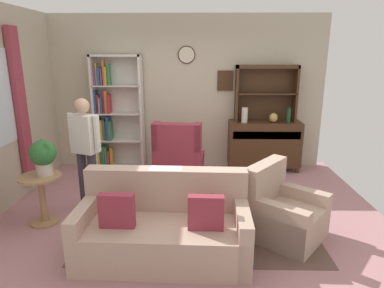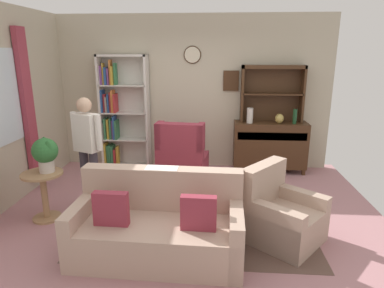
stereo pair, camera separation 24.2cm
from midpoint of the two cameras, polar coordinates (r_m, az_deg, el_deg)
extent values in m
cube|color=#B27A7F|center=(4.70, -2.79, -12.02)|extent=(5.40, 4.60, 0.02)
cube|color=#BCB299|center=(6.34, -1.74, 8.59)|extent=(5.00, 0.06, 2.80)
cylinder|color=beige|center=(6.26, -2.07, 14.83)|extent=(0.28, 0.03, 0.28)
torus|color=#382314|center=(6.26, -2.07, 14.83)|extent=(0.31, 0.02, 0.31)
cube|color=#422816|center=(6.28, 4.51, 10.64)|extent=(0.28, 0.03, 0.36)
cube|color=#9E3847|center=(5.66, -28.06, 5.45)|extent=(0.08, 0.24, 2.30)
cube|color=brown|center=(4.42, -0.39, -13.68)|extent=(2.85, 1.77, 0.01)
cube|color=silver|center=(6.51, -17.05, 4.98)|extent=(0.04, 0.30, 2.10)
cube|color=silver|center=(6.30, -9.56, 5.11)|extent=(0.04, 0.30, 2.10)
cube|color=silver|center=(6.29, -13.96, 14.31)|extent=(0.90, 0.30, 0.04)
cube|color=silver|center=(6.64, -12.82, -3.71)|extent=(0.90, 0.30, 0.04)
cube|color=silver|center=(6.52, -13.06, 5.29)|extent=(0.90, 0.01, 2.10)
cube|color=silver|center=(6.49, -13.09, 0.67)|extent=(0.86, 0.30, 0.02)
cube|color=gold|center=(6.66, -16.28, -1.72)|extent=(0.03, 0.23, 0.42)
cube|color=#337247|center=(6.65, -15.91, -1.95)|extent=(0.04, 0.17, 0.37)
cube|color=#337247|center=(6.64, -15.52, -1.91)|extent=(0.03, 0.23, 0.38)
cube|color=#337247|center=(6.63, -15.20, -1.98)|extent=(0.04, 0.21, 0.37)
cube|color=#B22D33|center=(6.63, -14.84, -2.28)|extent=(0.04, 0.17, 0.29)
cube|color=gold|center=(6.61, -14.44, -2.04)|extent=(0.04, 0.11, 0.35)
cube|color=silver|center=(6.39, -13.37, 5.05)|extent=(0.86, 0.30, 0.02)
cube|color=gray|center=(6.55, -16.61, 2.01)|extent=(0.02, 0.16, 0.31)
cube|color=#337247|center=(6.53, -16.36, 2.36)|extent=(0.03, 0.23, 0.39)
cube|color=gold|center=(6.52, -15.98, 2.29)|extent=(0.04, 0.15, 0.37)
cube|color=#337247|center=(6.50, -15.59, 2.36)|extent=(0.04, 0.13, 0.39)
cube|color=#723F7F|center=(6.49, -15.27, 2.20)|extent=(0.03, 0.12, 0.35)
cube|color=#284C8C|center=(6.47, -14.97, 2.60)|extent=(0.03, 0.21, 0.44)
cube|color=#337247|center=(6.47, -14.62, 2.24)|extent=(0.03, 0.23, 0.36)
cube|color=silver|center=(6.32, -13.65, 9.56)|extent=(0.86, 0.30, 0.02)
cube|color=#284C8C|center=(6.44, -16.96, 6.83)|extent=(0.03, 0.21, 0.41)
cube|color=#B22D33|center=(6.44, -16.61, 6.50)|extent=(0.04, 0.11, 0.33)
cube|color=gray|center=(6.43, -16.27, 6.30)|extent=(0.03, 0.19, 0.28)
cube|color=#284C8C|center=(6.42, -15.96, 6.52)|extent=(0.03, 0.18, 0.33)
cube|color=#B22D33|center=(6.40, -15.68, 6.69)|extent=(0.03, 0.11, 0.37)
cube|color=#CC7233|center=(6.39, -15.30, 6.88)|extent=(0.04, 0.18, 0.41)
cube|color=#B22D33|center=(6.38, -14.89, 6.58)|extent=(0.03, 0.24, 0.34)
cube|color=#723F7F|center=(6.39, -17.24, 10.98)|extent=(0.04, 0.11, 0.34)
cube|color=gold|center=(6.38, -16.89, 11.21)|extent=(0.02, 0.11, 0.38)
cube|color=#284C8C|center=(6.37, -16.47, 10.90)|extent=(0.04, 0.15, 0.31)
cube|color=#723F7F|center=(6.36, -16.04, 10.85)|extent=(0.03, 0.16, 0.29)
cube|color=#CC7233|center=(6.34, -15.71, 11.54)|extent=(0.03, 0.15, 0.44)
cube|color=gold|center=(6.33, -15.34, 11.04)|extent=(0.04, 0.22, 0.33)
cube|color=#337247|center=(6.32, -14.95, 11.32)|extent=(0.04, 0.13, 0.39)
cube|color=#422816|center=(6.34, 10.99, 0.11)|extent=(1.30, 0.45, 0.82)
cube|color=#422816|center=(6.24, 5.60, -4.37)|extent=(0.06, 0.06, 0.10)
cube|color=#422816|center=(6.45, 16.32, -4.27)|extent=(0.06, 0.06, 0.10)
cube|color=#422816|center=(6.57, 5.36, -3.33)|extent=(0.06, 0.06, 0.10)
cube|color=#422816|center=(6.77, 15.56, -3.28)|extent=(0.06, 0.06, 0.10)
cube|color=#352012|center=(6.08, 11.44, 1.42)|extent=(1.20, 0.01, 0.14)
cube|color=#422816|center=(6.17, 6.40, 8.50)|extent=(0.04, 0.26, 1.00)
cube|color=#422816|center=(6.36, 16.04, 8.21)|extent=(0.04, 0.26, 1.00)
cube|color=#422816|center=(6.21, 11.53, 12.69)|extent=(1.10, 0.26, 0.06)
cube|color=#422816|center=(6.25, 11.30, 8.38)|extent=(1.06, 0.26, 0.02)
cube|color=#422816|center=(6.37, 11.10, 8.52)|extent=(1.10, 0.01, 1.00)
cylinder|color=beige|center=(6.09, 7.75, 4.88)|extent=(0.11, 0.11, 0.27)
ellipsoid|color=tan|center=(6.19, 12.52, 4.36)|extent=(0.15, 0.15, 0.17)
cylinder|color=#194223|center=(6.22, 14.94, 4.68)|extent=(0.07, 0.07, 0.26)
cube|color=tan|center=(3.77, -6.75, -15.79)|extent=(1.83, 0.91, 0.42)
cube|color=tan|center=(3.85, -6.18, -7.54)|extent=(1.81, 0.26, 0.48)
cube|color=tan|center=(3.94, -19.15, -13.62)|extent=(0.17, 0.85, 0.60)
cube|color=tan|center=(3.69, 6.49, -14.93)|extent=(0.17, 0.85, 0.60)
cube|color=maroon|center=(3.58, -14.53, -10.88)|extent=(0.36, 0.11, 0.36)
cube|color=maroon|center=(3.43, 0.29, -11.56)|extent=(0.36, 0.11, 0.36)
cube|color=white|center=(3.76, -6.28, -4.15)|extent=(0.37, 0.19, 0.00)
cube|color=tan|center=(4.22, 13.93, -12.72)|extent=(1.08, 1.07, 0.40)
cube|color=tan|center=(4.16, 10.61, -6.25)|extent=(0.61, 0.69, 0.48)
cube|color=tan|center=(3.94, 11.95, -13.48)|extent=(0.69, 0.60, 0.55)
cube|color=tan|center=(4.43, 15.79, -10.31)|extent=(0.69, 0.60, 0.55)
cube|color=maroon|center=(5.85, -3.26, -4.01)|extent=(0.86, 0.88, 0.42)
cube|color=maroon|center=(5.41, -3.91, 0.18)|extent=(0.80, 0.28, 0.63)
cube|color=maroon|center=(5.37, -0.29, 1.15)|extent=(0.13, 0.29, 0.44)
cube|color=maroon|center=(5.50, -7.33, 1.35)|extent=(0.13, 0.29, 0.44)
cylinder|color=#A87F56|center=(4.71, -25.70, -5.05)|extent=(0.52, 0.52, 0.03)
cylinder|color=#A87F56|center=(4.82, -25.25, -8.67)|extent=(0.08, 0.08, 0.62)
cylinder|color=#A87F56|center=(4.94, -24.85, -11.80)|extent=(0.36, 0.36, 0.03)
cylinder|color=beige|center=(4.69, -25.00, -3.84)|extent=(0.19, 0.19, 0.15)
sphere|color=#2D6B33|center=(4.63, -25.29, -1.39)|extent=(0.32, 0.32, 0.32)
ellipsoid|color=#2D6B33|center=(4.73, -25.34, -0.58)|extent=(0.10, 0.06, 0.23)
ellipsoid|color=#2D6B33|center=(4.52, -24.75, -1.21)|extent=(0.10, 0.06, 0.23)
cylinder|color=#38333D|center=(5.06, -19.23, -5.67)|extent=(0.16, 0.16, 0.82)
cylinder|color=#38333D|center=(4.94, -17.70, -6.04)|extent=(0.16, 0.16, 0.82)
cube|color=silver|center=(4.80, -19.15, 1.62)|extent=(0.39, 0.32, 0.52)
sphere|color=tan|center=(4.73, -19.55, 6.09)|extent=(0.26, 0.26, 0.20)
cylinder|color=silver|center=(4.95, -21.04, 2.15)|extent=(0.11, 0.11, 0.48)
cylinder|color=silver|center=(4.65, -17.19, 1.69)|extent=(0.11, 0.11, 0.48)
camera|label=1|loc=(0.12, -91.53, -0.42)|focal=31.56mm
camera|label=2|loc=(0.12, 88.47, 0.42)|focal=31.56mm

